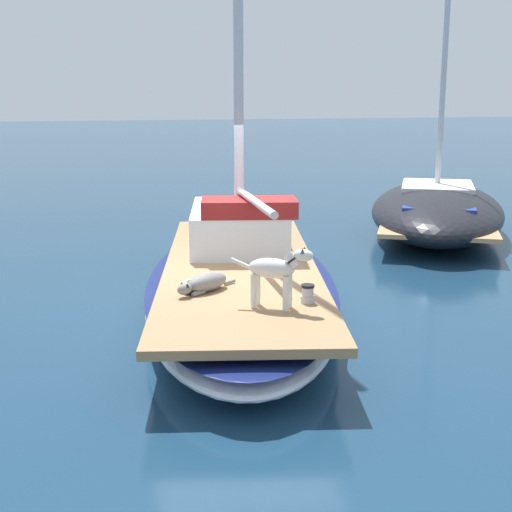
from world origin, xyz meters
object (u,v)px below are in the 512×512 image
(dog_grey, at_px, (205,283))
(moored_boat_starboard_side, at_px, (437,209))
(dog_white, at_px, (276,271))
(coiled_rope, at_px, (196,283))
(deck_winch, at_px, (308,294))
(sailboat_main, at_px, (241,288))

(dog_grey, distance_m, moored_boat_starboard_side, 8.01)
(dog_white, xyz_separation_m, moored_boat_starboard_side, (5.03, 6.45, -0.55))
(dog_white, distance_m, coiled_rope, 1.41)
(deck_winch, xyz_separation_m, moored_boat_starboard_side, (4.63, 6.34, -0.22))
(dog_white, relative_size, moored_boat_starboard_side, 0.13)
(deck_winch, bearing_deg, dog_grey, 146.68)
(dog_white, height_order, moored_boat_starboard_side, moored_boat_starboard_side)
(sailboat_main, distance_m, deck_winch, 2.00)
(sailboat_main, bearing_deg, moored_boat_starboard_side, 41.34)
(sailboat_main, bearing_deg, dog_white, -90.14)
(sailboat_main, xyz_separation_m, dog_white, (-0.00, -2.03, 0.75))
(deck_winch, xyz_separation_m, coiled_rope, (-1.12, 1.03, -0.08))
(sailboat_main, bearing_deg, coiled_rope, -129.40)
(moored_boat_starboard_side, bearing_deg, coiled_rope, -137.31)
(dog_grey, distance_m, deck_winch, 1.27)
(sailboat_main, bearing_deg, deck_winch, -78.33)
(sailboat_main, bearing_deg, dog_grey, -118.59)
(dog_white, height_order, dog_grey, dog_white)
(dog_white, xyz_separation_m, dog_grey, (-0.66, 0.81, -0.32))
(dog_grey, height_order, deck_winch, dog_grey)
(sailboat_main, height_order, deck_winch, deck_winch)
(sailboat_main, distance_m, coiled_rope, 1.19)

